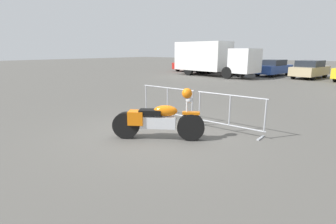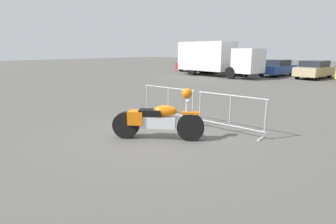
# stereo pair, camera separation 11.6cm
# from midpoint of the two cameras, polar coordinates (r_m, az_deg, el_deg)

# --- Properties ---
(ground_plane) EXTENTS (120.00, 120.00, 0.00)m
(ground_plane) POSITION_cam_midpoint_polar(r_m,az_deg,el_deg) (7.24, -1.98, -4.84)
(ground_plane) COLOR #54514C
(motorcycle) EXTENTS (2.08, 1.50, 1.35)m
(motorcycle) POSITION_cam_midpoint_polar(r_m,az_deg,el_deg) (6.71, -1.74, -1.73)
(motorcycle) COLOR black
(motorcycle) RESTS_ON ground
(crowd_barrier_near) EXTENTS (2.06, 0.48, 1.07)m
(crowd_barrier_near) POSITION_cam_midpoint_polar(r_m,az_deg,el_deg) (8.70, 0.49, 2.02)
(crowd_barrier_near) COLOR #9EA0A5
(crowd_barrier_near) RESTS_ON ground
(crowd_barrier_far) EXTENTS (2.06, 0.48, 1.07)m
(crowd_barrier_far) POSITION_cam_midpoint_polar(r_m,az_deg,el_deg) (7.47, 13.80, -0.26)
(crowd_barrier_far) COLOR #9EA0A5
(crowd_barrier_far) RESTS_ON ground
(box_truck) EXTENTS (7.92, 3.18, 2.98)m
(box_truck) POSITION_cam_midpoint_polar(r_m,az_deg,el_deg) (23.93, 10.15, 11.64)
(box_truck) COLOR silver
(box_truck) RESTS_ON ground
(parked_car_red) EXTENTS (2.24, 4.35, 1.41)m
(parked_car_red) POSITION_cam_midpoint_polar(r_m,az_deg,el_deg) (29.62, 5.83, 10.28)
(parked_car_red) COLOR #B21E19
(parked_car_red) RESTS_ON ground
(parked_car_maroon) EXTENTS (2.29, 4.45, 1.44)m
(parked_car_maroon) POSITION_cam_midpoint_polar(r_m,az_deg,el_deg) (27.59, 10.44, 9.95)
(parked_car_maroon) COLOR maroon
(parked_car_maroon) RESTS_ON ground
(parked_car_silver) EXTENTS (2.30, 4.47, 1.45)m
(parked_car_silver) POSITION_cam_midpoint_polar(r_m,az_deg,el_deg) (26.50, 16.50, 9.50)
(parked_car_silver) COLOR #B7BABF
(parked_car_silver) RESTS_ON ground
(parked_car_blue) EXTENTS (2.27, 4.42, 1.43)m
(parked_car_blue) POSITION_cam_midpoint_polar(r_m,az_deg,el_deg) (25.45, 22.77, 8.86)
(parked_car_blue) COLOR #284799
(parked_car_blue) RESTS_ON ground
(parked_car_tan) EXTENTS (2.29, 4.45, 1.45)m
(parked_car_tan) POSITION_cam_midpoint_polar(r_m,az_deg,el_deg) (24.51, 29.37, 8.08)
(parked_car_tan) COLOR tan
(parked_car_tan) RESTS_ON ground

